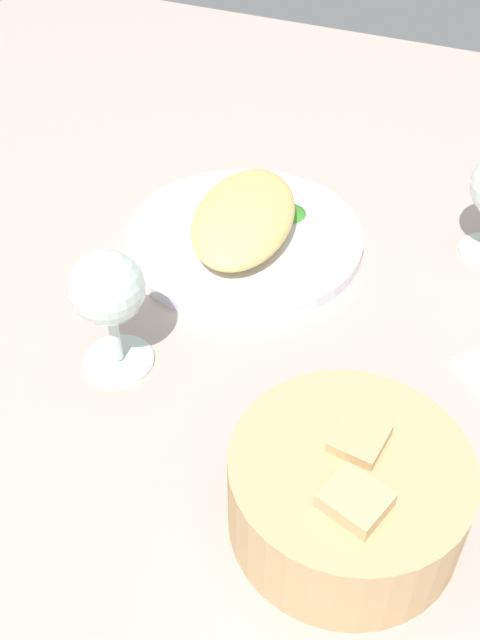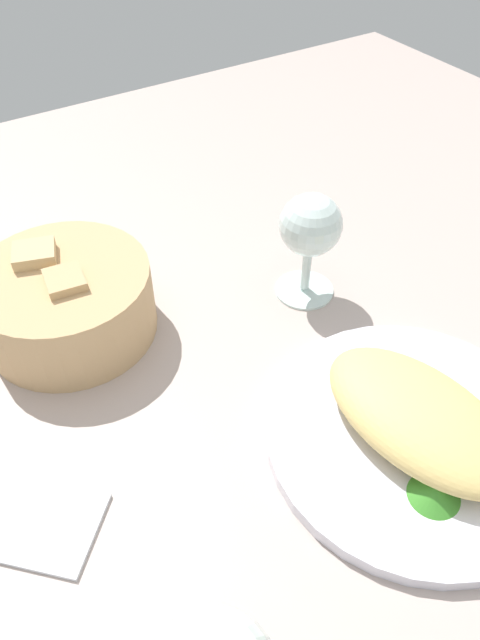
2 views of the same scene
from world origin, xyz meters
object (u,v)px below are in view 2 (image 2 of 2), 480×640
object	(u,v)px
plate	(413,436)
bread_basket	(66,301)
folded_napkin	(27,515)
wine_glass_near	(310,231)

from	to	relation	value
plate	bread_basket	bearing A→B (deg)	34.83
folded_napkin	bread_basket	bearing A→B (deg)	-75.87
wine_glass_near	folded_napkin	world-z (taller)	wine_glass_near
plate	bread_basket	world-z (taller)	bread_basket
wine_glass_near	folded_napkin	size ratio (longest dim) A/B	1.11
bread_basket	folded_napkin	bearing A→B (deg)	149.82
wine_glass_near	folded_napkin	distance (cm)	36.99
bread_basket	wine_glass_near	bearing A→B (deg)	-108.75
wine_glass_near	bread_basket	bearing A→B (deg)	71.25
bread_basket	folded_napkin	world-z (taller)	bread_basket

